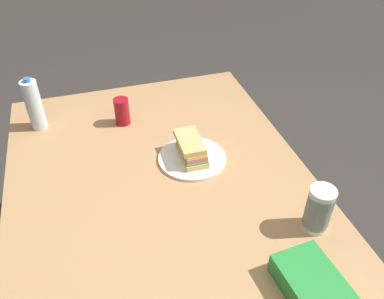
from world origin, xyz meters
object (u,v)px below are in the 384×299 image
object	(u,v)px
paper_plate	(192,158)
chip_bag	(313,286)
dining_table	(164,202)
plastic_cup_stack	(319,209)
soda_can_red	(122,111)
sandwich	(191,148)
water_bottle_tall	(34,105)

from	to	relation	value
paper_plate	chip_bag	distance (m)	0.68
dining_table	chip_bag	distance (m)	0.63
dining_table	plastic_cup_stack	xyz separation A→B (m)	(-0.33, -0.43, 0.17)
dining_table	soda_can_red	distance (m)	0.48
sandwich	water_bottle_tall	world-z (taller)	water_bottle_tall
soda_can_red	water_bottle_tall	world-z (taller)	water_bottle_tall
chip_bag	paper_plate	bearing A→B (deg)	8.07
chip_bag	plastic_cup_stack	world-z (taller)	plastic_cup_stack
soda_can_red	plastic_cup_stack	world-z (taller)	plastic_cup_stack
soda_can_red	water_bottle_tall	distance (m)	0.37
plastic_cup_stack	water_bottle_tall	bearing A→B (deg)	45.15
sandwich	water_bottle_tall	distance (m)	0.71
soda_can_red	sandwich	bearing A→B (deg)	-146.43
chip_bag	plastic_cup_stack	bearing A→B (deg)	-36.94
sandwich	water_bottle_tall	xyz separation A→B (m)	(0.41, 0.58, 0.06)
dining_table	plastic_cup_stack	distance (m)	0.57
water_bottle_tall	plastic_cup_stack	distance (m)	1.22
chip_bag	plastic_cup_stack	size ratio (longest dim) A/B	1.38
chip_bag	water_bottle_tall	size ratio (longest dim) A/B	0.96
soda_can_red	plastic_cup_stack	distance (m)	0.93
soda_can_red	dining_table	bearing A→B (deg)	-170.84
paper_plate	water_bottle_tall	size ratio (longest dim) A/B	1.12
paper_plate	plastic_cup_stack	distance (m)	0.54
paper_plate	dining_table	bearing A→B (deg)	127.93
paper_plate	sandwich	world-z (taller)	sandwich
chip_bag	water_bottle_tall	bearing A→B (deg)	29.50
soda_can_red	plastic_cup_stack	size ratio (longest dim) A/B	0.73
sandwich	soda_can_red	bearing A→B (deg)	33.57
sandwich	water_bottle_tall	size ratio (longest dim) A/B	0.76
soda_can_red	water_bottle_tall	xyz separation A→B (m)	(0.08, 0.36, 0.05)
sandwich	chip_bag	bearing A→B (deg)	-167.13
soda_can_red	chip_bag	bearing A→B (deg)	-159.56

